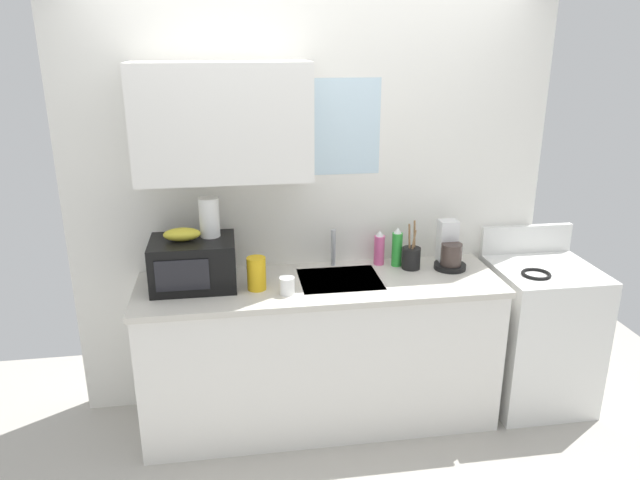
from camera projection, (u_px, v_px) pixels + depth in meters
kitchen_wall_assembly at (295, 190)px, 3.54m from camera, size 2.84×0.42×2.50m
counter_unit at (320, 350)px, 3.56m from camera, size 2.07×0.63×0.90m
sink_faucet at (333, 248)px, 3.62m from camera, size 0.03×0.03×0.23m
stove_range at (538, 333)px, 3.76m from camera, size 0.60×0.60×1.08m
microwave at (193, 263)px, 3.32m from camera, size 0.46×0.35×0.27m
banana_bunch at (182, 234)px, 3.25m from camera, size 0.20×0.11×0.07m
paper_towel_roll at (209, 217)px, 3.30m from camera, size 0.11×0.11×0.22m
coffee_maker at (449, 251)px, 3.60m from camera, size 0.19×0.21×0.28m
dish_soap_bottle_pink at (379, 248)px, 3.64m from camera, size 0.06×0.06×0.22m
dish_soap_bottle_green at (397, 248)px, 3.62m from camera, size 0.06×0.06×0.24m
cereal_canister at (256, 273)px, 3.29m from camera, size 0.10×0.10×0.18m
mug_white at (287, 286)px, 3.24m from camera, size 0.08×0.08×0.09m
utensil_crock at (411, 257)px, 3.59m from camera, size 0.11×0.11×0.30m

